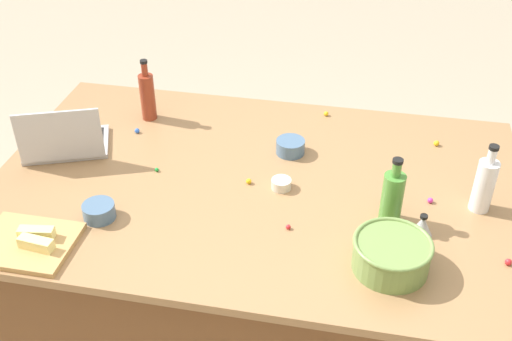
% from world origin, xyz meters
% --- Properties ---
extents(island_counter, '(1.87, 1.19, 0.90)m').
position_xyz_m(island_counter, '(0.00, 0.00, 0.45)').
color(island_counter, brown).
rests_on(island_counter, ground).
extents(laptop, '(0.37, 0.32, 0.22)m').
position_xyz_m(laptop, '(0.74, -0.05, 0.95)').
color(laptop, '#B7B7BC').
rests_on(laptop, island_counter).
extents(mixing_bowl_large, '(0.23, 0.23, 0.10)m').
position_xyz_m(mixing_bowl_large, '(-0.47, 0.34, 0.95)').
color(mixing_bowl_large, '#72934C').
rests_on(mixing_bowl_large, island_counter).
extents(bottle_vinegar, '(0.07, 0.07, 0.25)m').
position_xyz_m(bottle_vinegar, '(-0.76, 0.00, 1.00)').
color(bottle_vinegar, white).
rests_on(bottle_vinegar, island_counter).
extents(bottle_soy, '(0.06, 0.06, 0.26)m').
position_xyz_m(bottle_soy, '(0.52, -0.35, 1.00)').
color(bottle_soy, maroon).
rests_on(bottle_soy, island_counter).
extents(bottle_olive, '(0.07, 0.07, 0.24)m').
position_xyz_m(bottle_olive, '(-0.47, 0.12, 1.00)').
color(bottle_olive, '#4C8C38').
rests_on(bottle_olive, island_counter).
extents(cutting_board, '(0.29, 0.24, 0.02)m').
position_xyz_m(cutting_board, '(0.63, 0.47, 0.91)').
color(cutting_board, tan).
rests_on(cutting_board, island_counter).
extents(butter_stick_left, '(0.11, 0.05, 0.04)m').
position_xyz_m(butter_stick_left, '(0.61, 0.44, 0.94)').
color(butter_stick_left, '#F4E58C').
rests_on(butter_stick_left, cutting_board).
extents(butter_stick_right, '(0.11, 0.05, 0.04)m').
position_xyz_m(butter_stick_right, '(0.58, 0.49, 0.94)').
color(butter_stick_right, '#F4E58C').
rests_on(butter_stick_right, cutting_board).
extents(ramekin_small, '(0.07, 0.07, 0.04)m').
position_xyz_m(ramekin_small, '(-0.09, 0.02, 0.92)').
color(ramekin_small, beige).
rests_on(ramekin_small, island_counter).
extents(ramekin_medium, '(0.11, 0.11, 0.05)m').
position_xyz_m(ramekin_medium, '(0.46, 0.29, 0.93)').
color(ramekin_medium, slate).
rests_on(ramekin_medium, island_counter).
extents(ramekin_wide, '(0.11, 0.11, 0.05)m').
position_xyz_m(ramekin_wide, '(-0.09, -0.21, 0.93)').
color(ramekin_wide, slate).
rests_on(ramekin_wide, island_counter).
extents(kitchen_timer, '(0.07, 0.07, 0.08)m').
position_xyz_m(kitchen_timer, '(-0.57, 0.17, 0.94)').
color(kitchen_timer, '#B2B2B7').
rests_on(kitchen_timer, island_counter).
extents(candy_0, '(0.02, 0.02, 0.02)m').
position_xyz_m(candy_0, '(0.53, -0.23, 0.91)').
color(candy_0, blue).
rests_on(candy_0, island_counter).
extents(candy_1, '(0.01, 0.01, 0.01)m').
position_xyz_m(candy_1, '(0.37, 0.01, 0.91)').
color(candy_1, green).
rests_on(candy_1, island_counter).
extents(candy_2, '(0.02, 0.02, 0.02)m').
position_xyz_m(candy_2, '(0.02, 0.01, 0.91)').
color(candy_2, yellow).
rests_on(candy_2, island_counter).
extents(candy_3, '(0.02, 0.02, 0.02)m').
position_xyz_m(candy_3, '(-0.60, 0.00, 0.91)').
color(candy_3, '#CC3399').
rests_on(candy_3, island_counter).
extents(candy_4, '(0.02, 0.02, 0.02)m').
position_xyz_m(candy_4, '(-0.19, -0.51, 0.91)').
color(candy_4, yellow).
rests_on(candy_4, island_counter).
extents(candy_5, '(0.02, 0.02, 0.02)m').
position_xyz_m(candy_5, '(-0.63, -0.37, 0.91)').
color(candy_5, yellow).
rests_on(candy_5, island_counter).
extents(candy_6, '(0.02, 0.02, 0.02)m').
position_xyz_m(candy_6, '(-0.82, 0.26, 0.91)').
color(candy_6, red).
rests_on(candy_6, island_counter).
extents(candy_7, '(0.02, 0.02, 0.02)m').
position_xyz_m(candy_7, '(0.69, -0.11, 0.91)').
color(candy_7, blue).
rests_on(candy_7, island_counter).
extents(candy_8, '(0.02, 0.02, 0.02)m').
position_xyz_m(candy_8, '(-0.15, 0.23, 0.91)').
color(candy_8, red).
rests_on(candy_8, island_counter).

